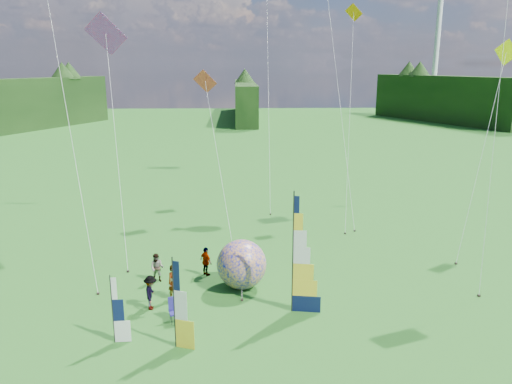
{
  "coord_description": "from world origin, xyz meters",
  "views": [
    {
      "loc": [
        -1.82,
        -17.09,
        10.95
      ],
      "look_at": [
        -1.0,
        4.0,
        5.5
      ],
      "focal_mm": 35.0,
      "sensor_mm": 36.0,
      "label": 1
    }
  ],
  "objects_px": {
    "feather_banner_main": "(293,255)",
    "spectator_b": "(157,268)",
    "spectator_a": "(174,282)",
    "side_banner_left": "(174,305)",
    "bol_inflatable": "(242,264)",
    "side_banner_far": "(112,310)",
    "spectator_d": "(206,261)",
    "kite_whale": "(338,70)",
    "camp_chair": "(176,311)",
    "spectator_c": "(151,293)"
  },
  "relations": [
    {
      "from": "feather_banner_main",
      "to": "spectator_b",
      "type": "relative_size",
      "value": 3.6
    },
    {
      "from": "spectator_a",
      "to": "side_banner_left",
      "type": "bearing_deg",
      "value": -117.78
    },
    {
      "from": "feather_banner_main",
      "to": "bol_inflatable",
      "type": "relative_size",
      "value": 2.19
    },
    {
      "from": "side_banner_far",
      "to": "bol_inflatable",
      "type": "bearing_deg",
      "value": 40.69
    },
    {
      "from": "side_banner_far",
      "to": "spectator_a",
      "type": "bearing_deg",
      "value": 60.1
    },
    {
      "from": "spectator_b",
      "to": "spectator_d",
      "type": "relative_size",
      "value": 0.96
    },
    {
      "from": "spectator_a",
      "to": "kite_whale",
      "type": "xyz_separation_m",
      "value": [
        10.52,
        15.34,
        9.65
      ]
    },
    {
      "from": "spectator_a",
      "to": "bol_inflatable",
      "type": "bearing_deg",
      "value": -16.38
    },
    {
      "from": "spectator_d",
      "to": "camp_chair",
      "type": "distance_m",
      "value": 5.02
    },
    {
      "from": "spectator_a",
      "to": "camp_chair",
      "type": "bearing_deg",
      "value": -116.68
    },
    {
      "from": "spectator_a",
      "to": "camp_chair",
      "type": "xyz_separation_m",
      "value": [
        0.34,
        -2.26,
        -0.31
      ]
    },
    {
      "from": "side_banner_left",
      "to": "spectator_c",
      "type": "bearing_deg",
      "value": 133.2
    },
    {
      "from": "side_banner_left",
      "to": "spectator_c",
      "type": "relative_size",
      "value": 2.28
    },
    {
      "from": "spectator_a",
      "to": "spectator_c",
      "type": "height_order",
      "value": "spectator_a"
    },
    {
      "from": "side_banner_left",
      "to": "camp_chair",
      "type": "relative_size",
      "value": 3.4
    },
    {
      "from": "spectator_b",
      "to": "side_banner_left",
      "type": "bearing_deg",
      "value": -63.59
    },
    {
      "from": "feather_banner_main",
      "to": "spectator_a",
      "type": "bearing_deg",
      "value": 174.0
    },
    {
      "from": "spectator_c",
      "to": "camp_chair",
      "type": "height_order",
      "value": "spectator_c"
    },
    {
      "from": "spectator_b",
      "to": "spectator_a",
      "type": "bearing_deg",
      "value": -49.34
    },
    {
      "from": "side_banner_far",
      "to": "kite_whale",
      "type": "bearing_deg",
      "value": 54.16
    },
    {
      "from": "side_banner_far",
      "to": "spectator_c",
      "type": "xyz_separation_m",
      "value": [
        1.02,
        2.81,
        -0.61
      ]
    },
    {
      "from": "feather_banner_main",
      "to": "bol_inflatable",
      "type": "height_order",
      "value": "feather_banner_main"
    },
    {
      "from": "bol_inflatable",
      "to": "feather_banner_main",
      "type": "bearing_deg",
      "value": -49.0
    },
    {
      "from": "bol_inflatable",
      "to": "camp_chair",
      "type": "height_order",
      "value": "bol_inflatable"
    },
    {
      "from": "spectator_a",
      "to": "spectator_c",
      "type": "distance_m",
      "value": 1.37
    },
    {
      "from": "spectator_a",
      "to": "spectator_d",
      "type": "relative_size",
      "value": 1.08
    },
    {
      "from": "spectator_b",
      "to": "camp_chair",
      "type": "relative_size",
      "value": 1.4
    },
    {
      "from": "bol_inflatable",
      "to": "spectator_c",
      "type": "distance_m",
      "value": 4.7
    },
    {
      "from": "spectator_c",
      "to": "spectator_d",
      "type": "relative_size",
      "value": 1.03
    },
    {
      "from": "side_banner_far",
      "to": "bol_inflatable",
      "type": "relative_size",
      "value": 1.14
    },
    {
      "from": "side_banner_left",
      "to": "kite_whale",
      "type": "relative_size",
      "value": 0.18
    },
    {
      "from": "side_banner_left",
      "to": "spectator_d",
      "type": "relative_size",
      "value": 2.34
    },
    {
      "from": "side_banner_far",
      "to": "camp_chair",
      "type": "relative_size",
      "value": 2.61
    },
    {
      "from": "spectator_c",
      "to": "feather_banner_main",
      "type": "bearing_deg",
      "value": -97.06
    },
    {
      "from": "feather_banner_main",
      "to": "bol_inflatable",
      "type": "distance_m",
      "value": 3.74
    },
    {
      "from": "camp_chair",
      "to": "kite_whale",
      "type": "height_order",
      "value": "kite_whale"
    },
    {
      "from": "camp_chair",
      "to": "feather_banner_main",
      "type": "bearing_deg",
      "value": -6.99
    },
    {
      "from": "feather_banner_main",
      "to": "kite_whale",
      "type": "distance_m",
      "value": 19.2
    },
    {
      "from": "camp_chair",
      "to": "spectator_c",
      "type": "bearing_deg",
      "value": 119.98
    },
    {
      "from": "bol_inflatable",
      "to": "spectator_b",
      "type": "relative_size",
      "value": 1.65
    },
    {
      "from": "side_banner_left",
      "to": "spectator_a",
      "type": "distance_m",
      "value": 4.4
    },
    {
      "from": "side_banner_far",
      "to": "spectator_b",
      "type": "relative_size",
      "value": 1.87
    },
    {
      "from": "spectator_c",
      "to": "spectator_b",
      "type": "bearing_deg",
      "value": 0.49
    },
    {
      "from": "feather_banner_main",
      "to": "spectator_a",
      "type": "distance_m",
      "value": 5.99
    },
    {
      "from": "spectator_c",
      "to": "camp_chair",
      "type": "relative_size",
      "value": 1.49
    },
    {
      "from": "side_banner_far",
      "to": "side_banner_left",
      "type": "bearing_deg",
      "value": -12.57
    },
    {
      "from": "feather_banner_main",
      "to": "spectator_d",
      "type": "xyz_separation_m",
      "value": [
        -4.12,
        4.13,
        -1.94
      ]
    },
    {
      "from": "spectator_d",
      "to": "kite_whale",
      "type": "bearing_deg",
      "value": -74.86
    },
    {
      "from": "camp_chair",
      "to": "kite_whale",
      "type": "relative_size",
      "value": 0.05
    },
    {
      "from": "feather_banner_main",
      "to": "kite_whale",
      "type": "xyz_separation_m",
      "value": [
        5.02,
        16.82,
        7.78
      ]
    }
  ]
}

